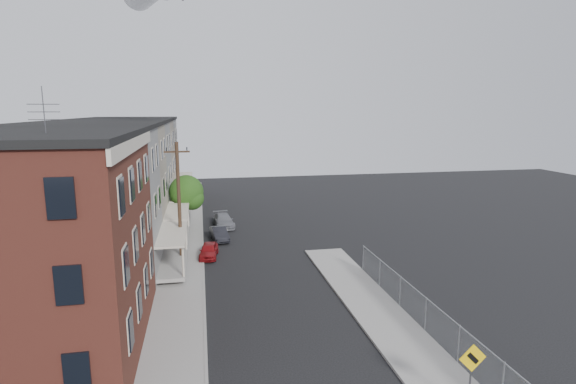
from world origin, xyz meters
name	(u,v)px	position (x,y,z in m)	size (l,w,h in m)	color
sidewalk_left	(186,240)	(-5.50, 24.00, 0.06)	(3.00, 62.00, 0.12)	gray
sidewalk_right	(389,325)	(5.50, 6.00, 0.06)	(3.00, 26.00, 0.12)	gray
curb_left	(203,239)	(-4.05, 24.00, 0.07)	(0.15, 62.00, 0.14)	gray
curb_right	(363,327)	(4.05, 6.00, 0.07)	(0.15, 26.00, 0.14)	gray
corner_building	(24,245)	(-12.00, 7.00, 5.16)	(10.31, 12.30, 12.15)	#341310
row_house_a	(79,204)	(-11.96, 16.50, 5.13)	(11.98, 7.00, 10.30)	slate
row_house_b	(101,186)	(-11.96, 23.50, 5.13)	(11.98, 7.00, 10.30)	#6D6656
row_house_c	(116,174)	(-11.96, 30.50, 5.13)	(11.98, 7.00, 10.30)	slate
row_house_d	(128,165)	(-11.96, 37.50, 5.13)	(11.98, 7.00, 10.30)	#6D6656
row_house_e	(136,159)	(-11.96, 44.50, 5.13)	(11.98, 7.00, 10.30)	slate
chainlink_fence	(426,314)	(7.00, 5.00, 1.00)	(0.06, 18.06, 1.90)	gray
warning_sign	(472,367)	(5.60, -1.03, 1.88)	(1.10, 0.11, 2.80)	#515156
utility_pole	(179,202)	(-5.60, 18.00, 4.67)	(1.80, 0.26, 9.00)	black
street_tree	(188,194)	(-5.27, 27.92, 3.45)	(3.22, 3.20, 5.20)	black
car_near	(209,250)	(-3.60, 19.15, 0.55)	(1.31, 3.25, 1.11)	maroon
car_mid	(219,234)	(-2.59, 23.65, 0.58)	(1.22, 3.49, 1.15)	black
car_far	(223,221)	(-2.00, 28.15, 0.62)	(1.73, 4.26, 1.24)	slate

